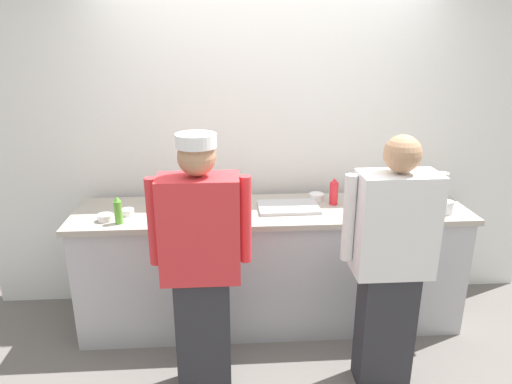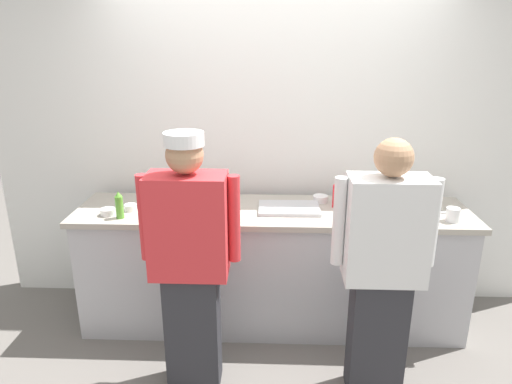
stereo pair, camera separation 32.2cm
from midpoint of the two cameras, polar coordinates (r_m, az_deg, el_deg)
name	(u,v)px [view 2 (the right image)]	position (r m, az deg, el deg)	size (l,w,h in m)	color
ground_plane	(271,348)	(3.44, 4.65, -18.75)	(9.00, 9.00, 0.00)	slate
wall_back	(273,122)	(3.58, 4.77, 8.67)	(4.40, 0.10, 2.94)	white
prep_counter	(272,267)	(3.48, 4.63, -9.25)	(2.80, 0.64, 0.92)	#B2B2B7
chef_near_left	(190,260)	(2.70, -4.84, -8.44)	(0.59, 0.24, 1.61)	#2D2D33
chef_center	(383,268)	(2.78, 18.68, -8.96)	(0.59, 0.24, 1.59)	#2D2D33
plate_stack_front	(372,203)	(3.49, 16.73, -1.30)	(0.23, 0.23, 0.05)	white
mixing_bowl_steel	(191,203)	(3.24, -5.21, -1.47)	(0.34, 0.34, 0.11)	#B7BABF
sheet_tray	(289,208)	(3.28, 6.90, -2.07)	(0.43, 0.28, 0.02)	#B7BABF
squeeze_bottle_primary	(119,205)	(3.18, -13.87, -1.67)	(0.05, 0.05, 0.19)	#56A333
squeeze_bottle_secondary	(337,194)	(3.37, 12.67, -0.35)	(0.06, 0.06, 0.20)	red
ramekin_yellow_sauce	(130,207)	(3.33, -12.68, -1.89)	(0.09, 0.09, 0.04)	white
ramekin_green_sauce	(227,199)	(3.41, -0.97, -0.91)	(0.10, 0.10, 0.05)	white
ramekin_red_sauce	(320,199)	(3.47, 10.60, -0.85)	(0.11, 0.11, 0.05)	white
ramekin_orange_sauce	(108,212)	(3.28, -15.27, -2.40)	(0.10, 0.10, 0.05)	white
deli_cup	(452,215)	(3.39, 25.72, -2.60)	(0.09, 0.09, 0.09)	white
chefs_knife	(424,212)	(3.48, 22.63, -2.31)	(0.27, 0.03, 0.02)	#B7BABF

